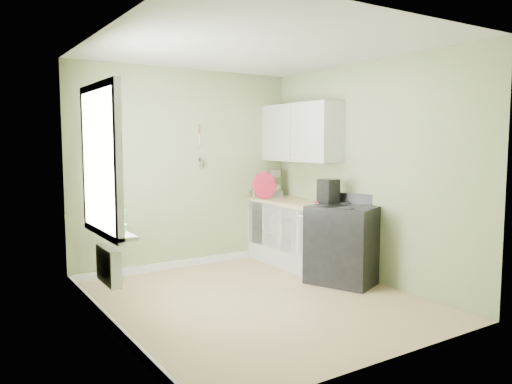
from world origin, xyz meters
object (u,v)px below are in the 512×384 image
stand_mixer (271,183)px  kettle (255,191)px  stove (344,244)px  coffee_maker (328,194)px

stand_mixer → kettle: size_ratio=2.48×
stove → stand_mixer: bearing=86.8°
stand_mixer → coffee_maker: stand_mixer is taller
stand_mixer → coffee_maker: (-0.13, -1.44, -0.02)m
kettle → coffee_maker: (0.19, -1.42, 0.08)m
stove → kettle: size_ratio=6.00×
stand_mixer → coffee_maker: bearing=-95.0°
kettle → coffee_maker: coffee_maker is taller
coffee_maker → stove: bearing=-83.7°
stove → coffee_maker: 0.65m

